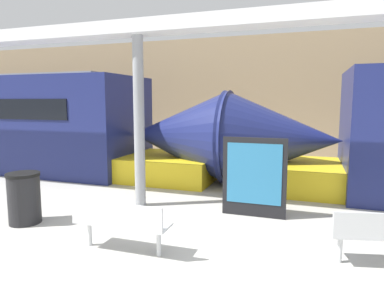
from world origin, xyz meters
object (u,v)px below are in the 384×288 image
(trash_bin, at_px, (24,198))
(poster_board, at_px, (254,177))
(bench_near, at_px, (120,221))
(support_column_near, at_px, (139,123))

(trash_bin, bearing_deg, poster_board, 23.70)
(bench_near, xyz_separation_m, poster_board, (1.68, 2.35, 0.31))
(trash_bin, xyz_separation_m, poster_board, (4.10, 1.80, 0.32))
(trash_bin, bearing_deg, bench_near, -12.89)
(support_column_near, bearing_deg, bench_near, -69.93)
(support_column_near, bearing_deg, trash_bin, -132.60)
(poster_board, xyz_separation_m, support_column_near, (-2.51, -0.08, 1.05))
(poster_board, relative_size, support_column_near, 0.43)
(trash_bin, height_order, support_column_near, support_column_near)
(bench_near, relative_size, trash_bin, 1.56)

